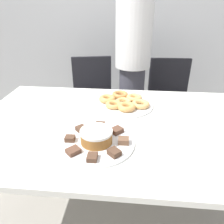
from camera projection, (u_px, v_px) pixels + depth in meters
name	position (u px, v px, depth m)	size (l,w,h in m)	color
ground_plane	(114.00, 213.00, 1.58)	(12.00, 12.00, 0.00)	gray
wall_back	(127.00, 7.00, 2.41)	(8.00, 0.05, 2.60)	#A8AAAD
table	(114.00, 135.00, 1.27)	(1.62, 1.03, 0.75)	silver
person_standing	(133.00, 59.00, 1.88)	(0.30, 0.30, 1.72)	#383842
office_chair_left	(93.00, 105.00, 2.25)	(0.52, 0.52, 0.87)	black
office_chair_right	(168.00, 108.00, 2.19)	(0.45, 0.45, 0.87)	black
plate_cake	(97.00, 143.00, 1.05)	(0.37, 0.37, 0.01)	white
plate_donuts	(123.00, 104.00, 1.44)	(0.39, 0.39, 0.01)	white
frosted_cake	(96.00, 136.00, 1.04)	(0.15, 0.15, 0.06)	#9E662D
lamington_0	(117.00, 130.00, 1.12)	(0.08, 0.08, 0.02)	brown
lamington_1	(100.00, 126.00, 1.16)	(0.05, 0.06, 0.02)	#513828
lamington_2	(82.00, 129.00, 1.13)	(0.07, 0.07, 0.02)	#513828
lamington_3	(70.00, 138.00, 1.06)	(0.05, 0.04, 0.02)	#513828
lamington_4	(73.00, 151.00, 0.97)	(0.08, 0.08, 0.02)	brown
lamington_5	(92.00, 157.00, 0.93)	(0.04, 0.05, 0.02)	#513828
lamington_6	(114.00, 152.00, 0.96)	(0.07, 0.07, 0.03)	#513828
lamington_7	(124.00, 141.00, 1.04)	(0.05, 0.04, 0.03)	brown
donut_0	(123.00, 102.00, 1.43)	(0.10, 0.10, 0.03)	#E5AD66
donut_1	(120.00, 95.00, 1.53)	(0.11, 0.11, 0.03)	#C68447
donut_2	(107.00, 99.00, 1.46)	(0.11, 0.11, 0.03)	tan
donut_3	(114.00, 105.00, 1.39)	(0.11, 0.11, 0.03)	tan
donut_4	(127.00, 107.00, 1.35)	(0.11, 0.11, 0.04)	tan
donut_5	(141.00, 104.00, 1.39)	(0.12, 0.12, 0.03)	#E5AD66
donut_6	(134.00, 98.00, 1.48)	(0.11, 0.11, 0.03)	#E5AD66
napkin	(202.00, 131.00, 1.16)	(0.19, 0.17, 0.01)	white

